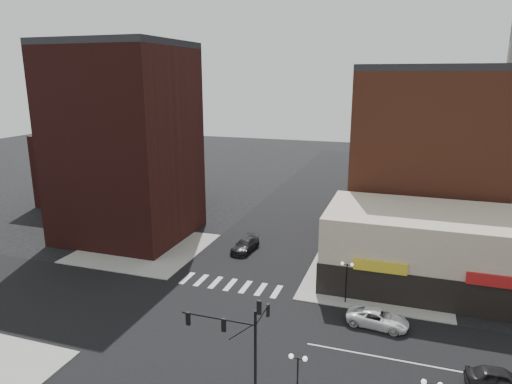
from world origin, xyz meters
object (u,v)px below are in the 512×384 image
(street_lamp_se_a, at_px, (298,369))
(white_suv, at_px, (378,318))
(street_lamp_ne, at_px, (347,272))
(dark_sedan_north, at_px, (245,245))
(traffic_signal, at_px, (243,334))
(dark_sedan_east, at_px, (500,379))

(street_lamp_se_a, xyz_separation_m, white_suv, (4.26, 12.73, -2.55))
(street_lamp_se_a, bearing_deg, street_lamp_ne, 86.42)
(street_lamp_se_a, xyz_separation_m, street_lamp_ne, (1.00, 16.00, 0.00))
(dark_sedan_north, bearing_deg, white_suv, -32.09)
(traffic_signal, distance_m, dark_sedan_north, 27.52)
(traffic_signal, relative_size, dark_sedan_north, 1.45)
(street_lamp_ne, bearing_deg, traffic_signal, -106.75)
(street_lamp_se_a, xyz_separation_m, dark_sedan_north, (-12.87, 25.80, -2.51))
(dark_sedan_east, distance_m, dark_sedan_north, 32.13)
(traffic_signal, distance_m, dark_sedan_east, 18.56)
(street_lamp_ne, distance_m, dark_sedan_east, 15.35)
(white_suv, relative_size, dark_sedan_north, 1.00)
(street_lamp_ne, xyz_separation_m, dark_sedan_east, (12.05, -9.18, -2.51))
(dark_sedan_east, bearing_deg, white_suv, 52.57)
(street_lamp_ne, distance_m, dark_sedan_north, 17.17)
(traffic_signal, height_order, street_lamp_ne, traffic_signal)
(dark_sedan_east, xyz_separation_m, dark_sedan_north, (-25.92, 18.98, -0.01))
(street_lamp_se_a, bearing_deg, dark_sedan_east, 27.60)
(traffic_signal, height_order, street_lamp_se_a, traffic_signal)
(street_lamp_se_a, bearing_deg, white_suv, 71.48)
(street_lamp_se_a, height_order, dark_sedan_east, street_lamp_se_a)
(traffic_signal, bearing_deg, street_lamp_ne, 73.25)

